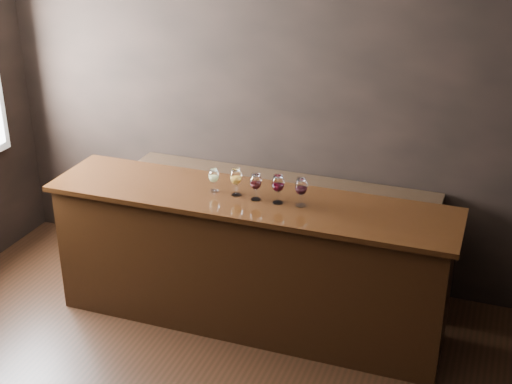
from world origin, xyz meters
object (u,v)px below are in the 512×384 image
(bar_counter, at_px, (249,264))
(glass_red_a, at_px, (256,182))
(glass_red_b, at_px, (278,184))
(glass_red_c, at_px, (301,187))
(back_bar_shelf, at_px, (279,231))
(glass_white, at_px, (214,176))
(glass_amber, at_px, (236,177))

(bar_counter, distance_m, glass_red_a, 0.68)
(glass_red_b, xyz_separation_m, glass_red_c, (0.17, 0.01, -0.00))
(back_bar_shelf, height_order, glass_red_b, glass_red_b)
(glass_red_a, height_order, glass_red_b, glass_red_b)
(back_bar_shelf, relative_size, glass_red_a, 12.96)
(bar_counter, xyz_separation_m, back_bar_shelf, (0.02, 0.67, -0.05))
(back_bar_shelf, distance_m, glass_red_b, 1.03)
(bar_counter, relative_size, glass_white, 16.72)
(back_bar_shelf, bearing_deg, glass_red_c, -60.67)
(back_bar_shelf, relative_size, glass_white, 14.69)
(glass_red_a, relative_size, glass_red_b, 0.94)
(glass_red_a, bearing_deg, glass_red_c, 2.50)
(back_bar_shelf, bearing_deg, glass_red_b, -72.83)
(glass_white, relative_size, glass_amber, 0.85)
(glass_white, xyz_separation_m, glass_red_a, (0.34, -0.03, 0.02))
(glass_red_a, bearing_deg, back_bar_shelf, 93.82)
(glass_white, distance_m, glass_red_b, 0.50)
(back_bar_shelf, distance_m, glass_red_a, 1.00)
(glass_red_c, bearing_deg, glass_white, 178.57)
(bar_counter, bearing_deg, glass_red_c, -0.84)
(glass_amber, height_order, glass_red_b, glass_red_b)
(glass_red_c, bearing_deg, glass_red_b, -176.29)
(glass_amber, relative_size, glass_red_b, 0.97)
(glass_red_b, bearing_deg, glass_white, 176.87)
(bar_counter, relative_size, glass_red_c, 14.03)
(glass_white, distance_m, glass_red_c, 0.67)
(back_bar_shelf, xyz_separation_m, glass_amber, (-0.11, -0.66, 0.73))
(back_bar_shelf, bearing_deg, bar_counter, -91.33)
(back_bar_shelf, height_order, glass_white, glass_white)
(glass_red_b, bearing_deg, glass_red_a, -178.72)
(back_bar_shelf, distance_m, glass_white, 1.01)
(glass_red_b, bearing_deg, bar_counter, 176.57)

